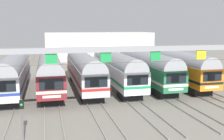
{
  "coord_description": "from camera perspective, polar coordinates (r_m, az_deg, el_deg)",
  "views": [
    {
      "loc": [
        -6.87,
        -34.96,
        8.06
      ],
      "look_at": [
        1.55,
        -0.38,
        2.42
      ],
      "focal_mm": 43.77,
      "sensor_mm": 36.0,
      "label": 1
    }
  ],
  "objects": [
    {
      "name": "commuter_train_maroon",
      "position": [
        35.37,
        -12.89,
        0.03
      ],
      "size": [
        2.88,
        18.06,
        4.77
      ],
      "color": "maroon",
      "rests_on": "ground"
    },
    {
      "name": "maintenance_building",
      "position": [
        69.43,
        -2.86,
        5.09
      ],
      "size": [
        26.23,
        10.0,
        6.67
      ],
      "primitive_type": "cube",
      "color": "beige",
      "rests_on": "ground"
    },
    {
      "name": "commuter_train_orange",
      "position": [
        39.53,
        12.98,
        0.96
      ],
      "size": [
        2.88,
        18.06,
        5.05
      ],
      "color": "orange",
      "rests_on": "ground"
    },
    {
      "name": "ground_plane",
      "position": [
        36.53,
        -2.52,
        -3.76
      ],
      "size": [
        160.0,
        160.0,
        0.0
      ],
      "primitive_type": "plane",
      "color": "gray"
    },
    {
      "name": "commuter_train_green",
      "position": [
        37.8,
        7.13,
        0.75
      ],
      "size": [
        2.88,
        18.06,
        4.77
      ],
      "color": "#236B42",
      "rests_on": "ground"
    },
    {
      "name": "commuter_train_silver",
      "position": [
        35.58,
        -19.84,
        -0.22
      ],
      "size": [
        2.88,
        18.06,
        5.05
      ],
      "color": "silver",
      "rests_on": "ground"
    },
    {
      "name": "commuter_train_white",
      "position": [
        36.5,
        0.78,
        0.53
      ],
      "size": [
        2.88,
        18.06,
        4.77
      ],
      "color": "white",
      "rests_on": "ground"
    },
    {
      "name": "commuter_train_stainless",
      "position": [
        35.68,
        -5.94,
        0.29
      ],
      "size": [
        2.88,
        18.06,
        4.77
      ],
      "color": "#B2B5BA",
      "rests_on": "ground"
    },
    {
      "name": "track_bed",
      "position": [
        53.01,
        -6.09,
        0.29
      ],
      "size": [
        23.08,
        70.0,
        0.15
      ],
      "color": "gray",
      "rests_on": "ground"
    },
    {
      "name": "catenary_gantry",
      "position": [
        22.69,
        4.04,
        2.17
      ],
      "size": [
        26.81,
        0.44,
        6.97
      ],
      "color": "gray",
      "rests_on": "ground"
    },
    {
      "name": "yard_signal_mast",
      "position": [
        20.11,
        -18.29,
        -8.47
      ],
      "size": [
        0.28,
        0.35,
        3.14
      ],
      "color": "#59595E",
      "rests_on": "ground"
    }
  ]
}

